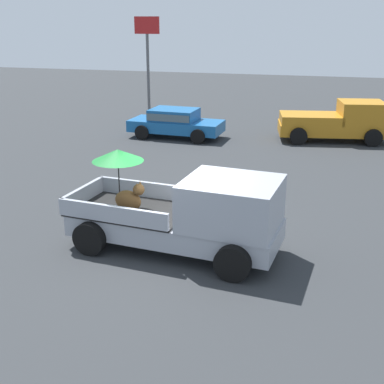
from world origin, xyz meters
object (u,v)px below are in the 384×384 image
object	(u,v)px
parked_sedan_near	(175,122)
pickup_truck_red	(338,122)
pickup_truck_main	(191,214)
motel_sign	(147,47)

from	to	relation	value
parked_sedan_near	pickup_truck_red	bearing A→B (deg)	12.97
pickup_truck_red	parked_sedan_near	distance (m)	7.40
pickup_truck_main	parked_sedan_near	bearing A→B (deg)	114.57
pickup_truck_main	parked_sedan_near	distance (m)	12.12
parked_sedan_near	motel_sign	size ratio (longest dim) A/B	0.81
pickup_truck_main	pickup_truck_red	xyz separation A→B (m)	(3.36, 12.76, -0.10)
pickup_truck_main	motel_sign	xyz separation A→B (m)	(-6.99, 16.30, 2.80)
motel_sign	parked_sedan_near	bearing A→B (deg)	-57.66
pickup_truck_red	motel_sign	xyz separation A→B (m)	(-10.34, 3.55, 2.90)
pickup_truck_main	pickup_truck_red	size ratio (longest dim) A/B	1.03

